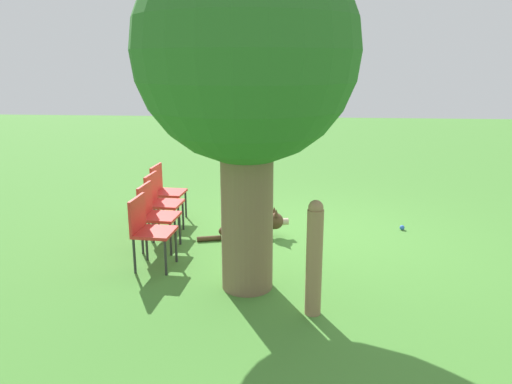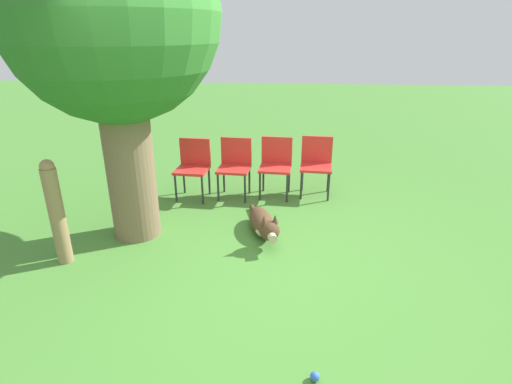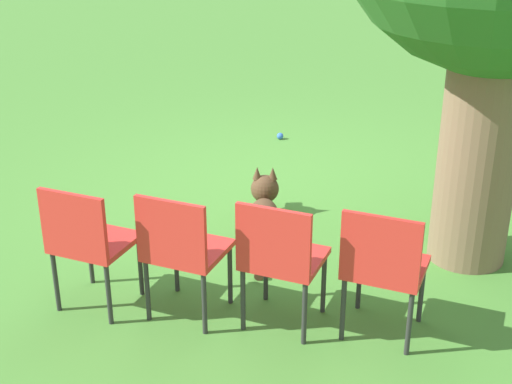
{
  "view_description": "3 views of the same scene",
  "coord_description": "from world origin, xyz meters",
  "px_view_note": "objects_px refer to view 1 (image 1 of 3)",
  "views": [
    {
      "loc": [
        0.11,
        6.15,
        2.31
      ],
      "look_at": [
        0.51,
        1.48,
        1.07
      ],
      "focal_mm": 35.0,
      "sensor_mm": 36.0,
      "label": 1
    },
    {
      "loc": [
        -3.46,
        -0.42,
        2.24
      ],
      "look_at": [
        0.86,
        -0.04,
        0.47
      ],
      "focal_mm": 28.0,
      "sensor_mm": 36.0,
      "label": 2
    },
    {
      "loc": [
        5.31,
        1.39,
        2.45
      ],
      "look_at": [
        0.68,
        -0.2,
        0.31
      ],
      "focal_mm": 50.0,
      "sensor_mm": 36.0,
      "label": 3
    }
  ],
  "objects_px": {
    "red_chair_2": "(154,212)",
    "red_chair_3": "(148,227)",
    "oak_tree": "(246,58)",
    "red_chair_0": "(164,189)",
    "dog": "(252,228)",
    "red_chair_1": "(160,199)",
    "fence_post": "(314,258)",
    "tennis_ball": "(402,228)"
  },
  "relations": [
    {
      "from": "tennis_ball",
      "to": "red_chair_2",
      "type": "bearing_deg",
      "value": 17.06
    },
    {
      "from": "oak_tree",
      "to": "fence_post",
      "type": "xyz_separation_m",
      "value": [
        -0.67,
        0.53,
        -1.77
      ]
    },
    {
      "from": "dog",
      "to": "red_chair_0",
      "type": "bearing_deg",
      "value": 137.71
    },
    {
      "from": "red_chair_2",
      "to": "red_chair_3",
      "type": "xyz_separation_m",
      "value": [
        -0.09,
        0.58,
        0.0
      ]
    },
    {
      "from": "fence_post",
      "to": "red_chair_1",
      "type": "bearing_deg",
      "value": -46.02
    },
    {
      "from": "fence_post",
      "to": "red_chair_2",
      "type": "height_order",
      "value": "fence_post"
    },
    {
      "from": "red_chair_0",
      "to": "fence_post",
      "type": "bearing_deg",
      "value": -48.04
    },
    {
      "from": "red_chair_0",
      "to": "tennis_ball",
      "type": "xyz_separation_m",
      "value": [
        -3.43,
        0.16,
        -0.45
      ]
    },
    {
      "from": "oak_tree",
      "to": "red_chair_0",
      "type": "height_order",
      "value": "oak_tree"
    },
    {
      "from": "red_chair_3",
      "to": "tennis_ball",
      "type": "relative_size",
      "value": 12.21
    },
    {
      "from": "fence_post",
      "to": "red_chair_2",
      "type": "xyz_separation_m",
      "value": [
        1.93,
        -1.52,
        -0.07
      ]
    },
    {
      "from": "oak_tree",
      "to": "tennis_ball",
      "type": "xyz_separation_m",
      "value": [
        -1.99,
        -1.99,
        -2.29
      ]
    },
    {
      "from": "red_chair_1",
      "to": "red_chair_3",
      "type": "distance_m",
      "value": 1.17
    },
    {
      "from": "oak_tree",
      "to": "red_chair_0",
      "type": "distance_m",
      "value": 3.17
    },
    {
      "from": "dog",
      "to": "red_chair_3",
      "type": "bearing_deg",
      "value": -151.55
    },
    {
      "from": "red_chair_2",
      "to": "red_chair_0",
      "type": "bearing_deg",
      "value": 102.5
    },
    {
      "from": "oak_tree",
      "to": "dog",
      "type": "distance_m",
      "value": 2.64
    },
    {
      "from": "red_chair_1",
      "to": "fence_post",
      "type": "bearing_deg",
      "value": -42.39
    },
    {
      "from": "oak_tree",
      "to": "tennis_ball",
      "type": "bearing_deg",
      "value": -134.97
    },
    {
      "from": "red_chair_0",
      "to": "red_chair_1",
      "type": "relative_size",
      "value": 1.0
    },
    {
      "from": "oak_tree",
      "to": "red_chair_1",
      "type": "distance_m",
      "value": 2.77
    },
    {
      "from": "red_chair_3",
      "to": "red_chair_2",
      "type": "bearing_deg",
      "value": 102.5
    },
    {
      "from": "red_chair_0",
      "to": "oak_tree",
      "type": "bearing_deg",
      "value": -52.45
    },
    {
      "from": "red_chair_2",
      "to": "red_chair_3",
      "type": "height_order",
      "value": "same"
    },
    {
      "from": "red_chair_1",
      "to": "tennis_ball",
      "type": "distance_m",
      "value": 3.39
    },
    {
      "from": "fence_post",
      "to": "tennis_ball",
      "type": "bearing_deg",
      "value": -117.61
    },
    {
      "from": "oak_tree",
      "to": "red_chair_0",
      "type": "relative_size",
      "value": 4.19
    },
    {
      "from": "oak_tree",
      "to": "fence_post",
      "type": "bearing_deg",
      "value": 141.79
    },
    {
      "from": "fence_post",
      "to": "red_chair_1",
      "type": "height_order",
      "value": "fence_post"
    },
    {
      "from": "red_chair_2",
      "to": "red_chair_3",
      "type": "relative_size",
      "value": 1.0
    },
    {
      "from": "dog",
      "to": "red_chair_2",
      "type": "relative_size",
      "value": 1.45
    },
    {
      "from": "oak_tree",
      "to": "fence_post",
      "type": "distance_m",
      "value": 1.96
    },
    {
      "from": "fence_post",
      "to": "tennis_ball",
      "type": "xyz_separation_m",
      "value": [
        -1.32,
        -2.52,
        -0.53
      ]
    },
    {
      "from": "red_chair_2",
      "to": "tennis_ball",
      "type": "height_order",
      "value": "red_chair_2"
    },
    {
      "from": "red_chair_3",
      "to": "tennis_ball",
      "type": "height_order",
      "value": "red_chair_3"
    },
    {
      "from": "red_chair_3",
      "to": "red_chair_0",
      "type": "bearing_deg",
      "value": 102.5
    },
    {
      "from": "oak_tree",
      "to": "red_chair_3",
      "type": "distance_m",
      "value": 2.22
    },
    {
      "from": "red_chair_1",
      "to": "red_chair_0",
      "type": "bearing_deg",
      "value": 102.5
    },
    {
      "from": "oak_tree",
      "to": "tennis_ball",
      "type": "relative_size",
      "value": 51.1
    },
    {
      "from": "red_chair_0",
      "to": "dog",
      "type": "bearing_deg",
      "value": -22.49
    },
    {
      "from": "red_chair_0",
      "to": "tennis_ball",
      "type": "height_order",
      "value": "red_chair_0"
    },
    {
      "from": "dog",
      "to": "tennis_ball",
      "type": "height_order",
      "value": "dog"
    }
  ]
}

